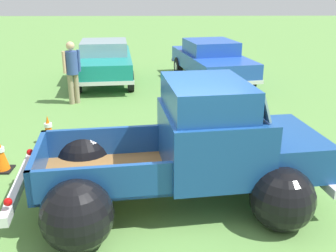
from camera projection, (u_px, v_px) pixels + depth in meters
The scene contains 7 objects.
ground_plane at pixel (169, 200), 6.19m from camera, with size 80.00×80.00×0.00m, color #609347.
vintage_pickup_truck at pixel (194, 155), 5.99m from camera, with size 4.83×3.24×1.96m.
show_car_0 at pixel (105, 60), 13.51m from camera, with size 2.30×4.36×1.43m.
show_car_1 at pixel (211, 60), 13.58m from camera, with size 2.72×4.65×1.43m.
spectator_0 at pixel (72, 69), 10.94m from camera, with size 0.48×0.48×1.77m.
lane_cone_0 at pixel (48, 130), 8.33m from camera, with size 0.36×0.36×0.63m.
lane_cone_1 at pixel (0, 155), 7.09m from camera, with size 0.36×0.36×0.63m.
Camera 1 is at (-0.12, -5.41, 3.22)m, focal length 41.58 mm.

